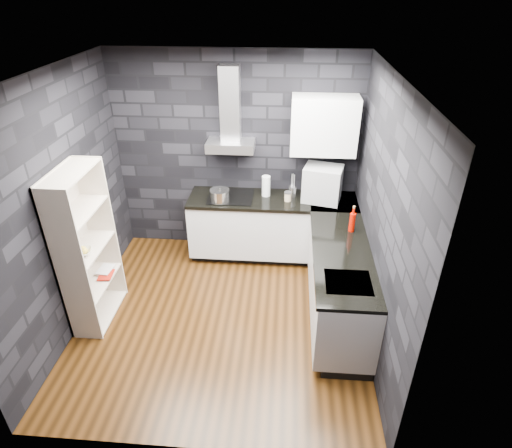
# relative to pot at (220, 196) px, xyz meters

# --- Properties ---
(ground) EXTENTS (3.20, 3.20, 0.00)m
(ground) POSITION_rel_pot_xyz_m (0.17, -1.15, -0.98)
(ground) COLOR #3F220C
(ceiling) EXTENTS (3.20, 3.20, 0.00)m
(ceiling) POSITION_rel_pot_xyz_m (0.17, -1.15, 1.72)
(ceiling) COLOR white
(wall_back) EXTENTS (3.20, 0.05, 2.70)m
(wall_back) POSITION_rel_pot_xyz_m (0.17, 0.47, 0.37)
(wall_back) COLOR black
(wall_back) RESTS_ON ground
(wall_front) EXTENTS (3.20, 0.05, 2.70)m
(wall_front) POSITION_rel_pot_xyz_m (0.17, -2.78, 0.37)
(wall_front) COLOR black
(wall_front) RESTS_ON ground
(wall_left) EXTENTS (0.05, 3.20, 2.70)m
(wall_left) POSITION_rel_pot_xyz_m (-1.46, -1.15, 0.37)
(wall_left) COLOR black
(wall_left) RESTS_ON ground
(wall_right) EXTENTS (0.05, 3.20, 2.70)m
(wall_right) POSITION_rel_pot_xyz_m (1.79, -1.15, 0.37)
(wall_right) COLOR black
(wall_right) RESTS_ON ground
(toekick_back) EXTENTS (2.18, 0.50, 0.10)m
(toekick_back) POSITION_rel_pot_xyz_m (0.67, 0.19, -0.93)
(toekick_back) COLOR black
(toekick_back) RESTS_ON ground
(toekick_right) EXTENTS (0.50, 1.78, 0.10)m
(toekick_right) POSITION_rel_pot_xyz_m (1.51, -1.05, -0.93)
(toekick_right) COLOR black
(toekick_right) RESTS_ON ground
(counter_back_cab) EXTENTS (2.20, 0.60, 0.76)m
(counter_back_cab) POSITION_rel_pot_xyz_m (0.67, 0.15, -0.50)
(counter_back_cab) COLOR silver
(counter_back_cab) RESTS_ON ground
(counter_right_cab) EXTENTS (0.60, 1.80, 0.76)m
(counter_right_cab) POSITION_rel_pot_xyz_m (1.47, -1.05, -0.50)
(counter_right_cab) COLOR silver
(counter_right_cab) RESTS_ON ground
(counter_back_top) EXTENTS (2.20, 0.62, 0.04)m
(counter_back_top) POSITION_rel_pot_xyz_m (0.67, 0.14, -0.10)
(counter_back_top) COLOR black
(counter_back_top) RESTS_ON counter_back_cab
(counter_right_top) EXTENTS (0.62, 1.80, 0.04)m
(counter_right_top) POSITION_rel_pot_xyz_m (1.46, -1.05, -0.10)
(counter_right_top) COLOR black
(counter_right_top) RESTS_ON counter_right_cab
(counter_corner_top) EXTENTS (0.62, 0.62, 0.04)m
(counter_corner_top) POSITION_rel_pot_xyz_m (1.47, 0.15, -0.10)
(counter_corner_top) COLOR black
(counter_corner_top) RESTS_ON counter_right_cab
(hood_body) EXTENTS (0.60, 0.34, 0.12)m
(hood_body) POSITION_rel_pot_xyz_m (0.12, 0.28, 0.58)
(hood_body) COLOR silver
(hood_body) RESTS_ON wall_back
(hood_chimney) EXTENTS (0.24, 0.20, 0.90)m
(hood_chimney) POSITION_rel_pot_xyz_m (0.12, 0.35, 1.09)
(hood_chimney) COLOR silver
(hood_chimney) RESTS_ON hood_body
(upper_cabinet) EXTENTS (0.80, 0.35, 0.70)m
(upper_cabinet) POSITION_rel_pot_xyz_m (1.27, 0.27, 0.87)
(upper_cabinet) COLOR silver
(upper_cabinet) RESTS_ON wall_back
(cooktop) EXTENTS (0.58, 0.50, 0.01)m
(cooktop) POSITION_rel_pot_xyz_m (0.12, 0.15, -0.08)
(cooktop) COLOR black
(cooktop) RESTS_ON counter_back_top
(sink_rim) EXTENTS (0.44, 0.40, 0.01)m
(sink_rim) POSITION_rel_pot_xyz_m (1.47, -1.55, -0.09)
(sink_rim) COLOR silver
(sink_rim) RESTS_ON counter_right_top
(pot) EXTENTS (0.24, 0.24, 0.14)m
(pot) POSITION_rel_pot_xyz_m (0.00, 0.00, 0.00)
(pot) COLOR silver
(pot) RESTS_ON cooktop
(glass_vase) EXTENTS (0.13, 0.13, 0.27)m
(glass_vase) POSITION_rel_pot_xyz_m (0.58, 0.23, 0.05)
(glass_vase) COLOR white
(glass_vase) RESTS_ON counter_back_top
(storage_jar) EXTENTS (0.09, 0.09, 0.11)m
(storage_jar) POSITION_rel_pot_xyz_m (0.87, 0.10, -0.03)
(storage_jar) COLOR tan
(storage_jar) RESTS_ON counter_back_top
(utensil_crock) EXTENTS (0.13, 0.13, 0.14)m
(utensil_crock) POSITION_rel_pot_xyz_m (0.92, 0.23, -0.01)
(utensil_crock) COLOR silver
(utensil_crock) RESTS_ON counter_back_top
(appliance_garage) EXTENTS (0.54, 0.46, 0.47)m
(appliance_garage) POSITION_rel_pot_xyz_m (1.30, 0.16, 0.14)
(appliance_garage) COLOR #9EA0A4
(appliance_garage) RESTS_ON counter_back_top
(red_bottle) EXTENTS (0.08, 0.08, 0.22)m
(red_bottle) POSITION_rel_pot_xyz_m (1.60, -0.60, 0.03)
(red_bottle) COLOR #AF0C00
(red_bottle) RESTS_ON counter_right_top
(bookshelf) EXTENTS (0.41, 0.83, 1.80)m
(bookshelf) POSITION_rel_pot_xyz_m (-1.25, -1.21, -0.08)
(bookshelf) COLOR beige
(bookshelf) RESTS_ON ground
(fruit_bowl) EXTENTS (0.25, 0.25, 0.05)m
(fruit_bowl) POSITION_rel_pot_xyz_m (-1.25, -1.31, -0.05)
(fruit_bowl) COLOR silver
(fruit_bowl) RESTS_ON bookshelf
(book_red) EXTENTS (0.15, 0.03, 0.21)m
(book_red) POSITION_rel_pot_xyz_m (-1.24, -1.10, -0.41)
(book_red) COLOR #9C160B
(book_red) RESTS_ON bookshelf
(book_second) EXTENTS (0.16, 0.03, 0.21)m
(book_second) POSITION_rel_pot_xyz_m (-1.27, -1.01, -0.39)
(book_second) COLOR #B2B2B2
(book_second) RESTS_ON bookshelf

